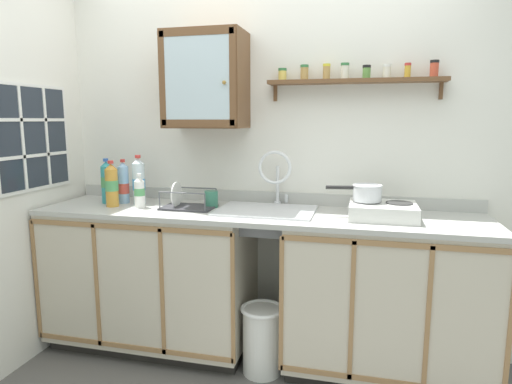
{
  "coord_description": "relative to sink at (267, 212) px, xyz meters",
  "views": [
    {
      "loc": [
        0.64,
        -2.17,
        1.52
      ],
      "look_at": [
        -0.02,
        0.54,
        1.07
      ],
      "focal_mm": 30.94,
      "sensor_mm": 36.0,
      "label": 1
    }
  ],
  "objects": [
    {
      "name": "bottle_opaque_white_3",
      "position": [
        -0.82,
        -0.1,
        0.11
      ],
      "size": [
        0.07,
        0.07,
        0.22
      ],
      "color": "white",
      "rests_on": "countertop"
    },
    {
      "name": "countertop",
      "position": [
        -0.07,
        -0.04,
        -0.01
      ],
      "size": [
        2.75,
        0.63,
        0.03
      ],
      "primitive_type": "cube",
      "color": "#B2B2AD",
      "rests_on": "lower_cabinet_run"
    },
    {
      "name": "hot_plate_stove",
      "position": [
        0.69,
        -0.05,
        0.05
      ],
      "size": [
        0.37,
        0.33,
        0.09
      ],
      "color": "silver",
      "rests_on": "countertop"
    },
    {
      "name": "lower_cabinet_run",
      "position": [
        -0.78,
        -0.04,
        -0.49
      ],
      "size": [
        1.34,
        0.61,
        0.93
      ],
      "color": "black",
      "rests_on": "ground"
    },
    {
      "name": "bottle_water_clear_2",
      "position": [
        -0.89,
        0.03,
        0.16
      ],
      "size": [
        0.08,
        0.08,
        0.33
      ],
      "color": "silver",
      "rests_on": "countertop"
    },
    {
      "name": "dish_rack",
      "position": [
        -0.52,
        -0.05,
        0.03
      ],
      "size": [
        0.33,
        0.23,
        0.17
      ],
      "color": "#333338",
      "rests_on": "countertop"
    },
    {
      "name": "trash_bin",
      "position": [
        0.02,
        -0.21,
        -0.74
      ],
      "size": [
        0.26,
        0.26,
        0.42
      ],
      "color": "silver",
      "rests_on": "ground"
    },
    {
      "name": "backsplash",
      "position": [
        -0.07,
        0.25,
        0.05
      ],
      "size": [
        2.75,
        0.02,
        0.08
      ],
      "primitive_type": "cube",
      "color": "#B2B2AD",
      "rests_on": "countertop"
    },
    {
      "name": "spice_shelf",
      "position": [
        0.5,
        0.19,
        0.81
      ],
      "size": [
        1.06,
        0.14,
        0.22
      ],
      "color": "brown"
    },
    {
      "name": "mug",
      "position": [
        -0.38,
        0.02,
        0.06
      ],
      "size": [
        0.09,
        0.13,
        0.11
      ],
      "color": "#337259",
      "rests_on": "countertop"
    },
    {
      "name": "window",
      "position": [
        -1.46,
        -0.25,
        0.45
      ],
      "size": [
        0.03,
        0.63,
        0.67
      ],
      "color": "#262D38"
    },
    {
      "name": "bottle_detergent_teal_0",
      "position": [
        -1.11,
        -0.01,
        0.15
      ],
      "size": [
        0.08,
        0.08,
        0.3
      ],
      "color": "teal",
      "rests_on": "countertop"
    },
    {
      "name": "bottle_water_blue_4",
      "position": [
        -1.0,
        0.02,
        0.14
      ],
      "size": [
        0.07,
        0.07,
        0.3
      ],
      "color": "#8CB7E0",
      "rests_on": "countertop"
    },
    {
      "name": "saucepan",
      "position": [
        0.59,
        -0.03,
        0.15
      ],
      "size": [
        0.32,
        0.17,
        0.1
      ],
      "color": "silver",
      "rests_on": "hot_plate_stove"
    },
    {
      "name": "wall_cabinet",
      "position": [
        -0.43,
        0.1,
        0.81
      ],
      "size": [
        0.5,
        0.34,
        0.6
      ],
      "color": "brown"
    },
    {
      "name": "back_wall",
      "position": [
        -0.07,
        0.28,
        0.37
      ],
      "size": [
        3.39,
        0.07,
        2.64
      ],
      "color": "silver",
      "rests_on": "ground"
    },
    {
      "name": "sink",
      "position": [
        0.0,
        0.0,
        0.0
      ],
      "size": [
        0.6,
        0.48,
        0.49
      ],
      "color": "silver",
      "rests_on": "countertop"
    },
    {
      "name": "bottle_juice_amber_1",
      "position": [
        -1.01,
        -0.11,
        0.15
      ],
      "size": [
        0.08,
        0.08,
        0.3
      ],
      "color": "gold",
      "rests_on": "countertop"
    },
    {
      "name": "lower_cabinet_run_right",
      "position": [
        0.73,
        -0.04,
        -0.49
      ],
      "size": [
        1.18,
        0.61,
        0.93
      ],
      "color": "black",
      "rests_on": "ground"
    }
  ]
}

